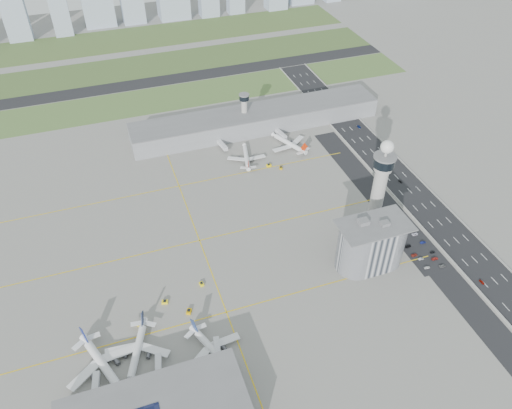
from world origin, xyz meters
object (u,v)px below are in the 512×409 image
object	(u,v)px
tug_5	(281,168)
control_tower	(380,181)
airplane_near_b	(136,349)
jet_bridge_far_1	(277,132)
jet_bridge_near_0	(95,401)
car_lot_0	(427,267)
car_lot_4	(404,238)
airplane_far_b	(289,141)
airplane_far_a	(246,154)
jet_bridge_near_2	(219,363)
tug_2	(165,302)
admin_building	(371,244)
tug_4	(269,165)
tug_3	(201,284)
car_lot_5	(398,232)
car_hw_1	(400,181)
car_lot_10	(415,234)
car_lot_2	(414,255)
car_lot_8	(433,252)
car_lot_9	(423,242)
car_lot_6	(442,266)
car_hw_2	(359,127)
car_lot_7	(435,259)
airplane_near_a	(102,363)
car_lot_1	(421,259)
jet_bridge_near_1	(159,381)
jet_bridge_far_0	(219,142)
secondary_tower	(244,109)
car_lot_11	(410,228)
car_hw_4	(315,98)
airplane_near_c	(214,348)
tug_0	(139,325)
car_lot_3	(408,246)
car_hw_0	(482,282)

from	to	relation	value
tug_5	control_tower	bearing A→B (deg)	130.75
airplane_near_b	jet_bridge_far_1	bearing A→B (deg)	161.16
jet_bridge_near_0	car_lot_0	size ratio (longest dim) A/B	3.81
car_lot_0	car_lot_4	size ratio (longest dim) A/B	1.06
airplane_far_b	airplane_far_a	bearing A→B (deg)	76.61
jet_bridge_near_2	tug_2	distance (m)	51.76
admin_building	airplane_far_b	xyz separation A→B (m)	(2.57, 134.27, -9.87)
airplane_far_b	tug_4	size ratio (longest dim) A/B	11.22
tug_3	car_lot_5	size ratio (longest dim) A/B	0.81
tug_4	car_hw_1	bearing A→B (deg)	51.90
admin_building	car_lot_10	distance (m)	44.84
jet_bridge_near_0	car_lot_2	distance (m)	197.95
jet_bridge_far_1	car_lot_8	bearing A→B (deg)	4.70
car_lot_9	car_lot_6	bearing A→B (deg)	178.84
admin_building	tug_4	world-z (taller)	admin_building
control_tower	tug_3	size ratio (longest dim) A/B	20.83
control_tower	tug_2	size ratio (longest dim) A/B	19.02
admin_building	car_hw_2	bearing A→B (deg)	63.59
car_lot_6	car_hw_1	bearing A→B (deg)	-11.13
car_lot_7	car_hw_1	size ratio (longest dim) A/B	1.32
airplane_near_a	control_tower	bearing A→B (deg)	84.63
airplane_far_a	jet_bridge_far_1	bearing A→B (deg)	-40.29
jet_bridge_near_0	car_lot_10	world-z (taller)	jet_bridge_near_0
car_lot_10	car_hw_2	bearing A→B (deg)	-12.26
car_lot_1	car_hw_2	world-z (taller)	car_hw_2
car_lot_4	tug_5	bearing A→B (deg)	18.01
jet_bridge_near_1	car_lot_4	xyz separation A→B (m)	(167.12, 49.72, -2.26)
jet_bridge_far_0	car_lot_4	bearing A→B (deg)	19.82
secondary_tower	car_hw_1	bearing A→B (deg)	-52.26
car_lot_1	car_lot_11	distance (m)	28.01
secondary_tower	airplane_far_b	size ratio (longest dim) A/B	0.82
car_hw_4	jet_bridge_near_1	bearing A→B (deg)	-128.36
secondary_tower	airplane_near_c	world-z (taller)	secondary_tower
tug_0	car_lot_5	distance (m)	171.07
car_lot_8	airplane_far_a	bearing A→B (deg)	33.07
airplane_near_c	jet_bridge_near_1	distance (m)	30.48
jet_bridge_far_1	car_lot_11	bearing A→B (deg)	6.87
car_lot_1	car_hw_4	size ratio (longest dim) A/B	0.96
car_lot_0	car_lot_3	world-z (taller)	car_lot_0
airplane_near_a	car_hw_0	distance (m)	214.69
airplane_near_c	airplane_far_a	distance (m)	174.17
car_lot_4	car_lot_5	size ratio (longest dim) A/B	0.90
car_lot_9	car_lot_10	bearing A→B (deg)	3.27
car_hw_2	car_lot_3	bearing A→B (deg)	-102.05
airplane_near_b	car_lot_4	bearing A→B (deg)	120.31
secondary_tower	car_lot_7	distance (m)	194.68
tug_5	car_lot_10	distance (m)	111.16
airplane_near_c	car_lot_4	bearing A→B (deg)	85.36
jet_bridge_near_0	car_hw_2	size ratio (longest dim) A/B	3.16
car_lot_9	tug_2	bearing A→B (deg)	87.94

